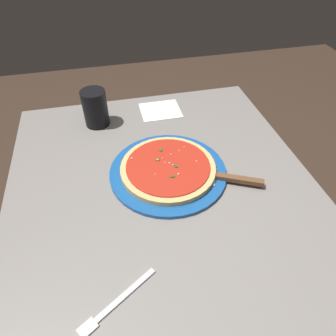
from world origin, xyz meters
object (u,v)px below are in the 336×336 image
object	(u,v)px
fork	(114,304)
napkin_folded_right	(160,110)
pizza_server	(225,178)
cup_tall_drink	(95,108)
serving_plate	(168,172)
pizza	(168,168)

from	to	relation	value
fork	napkin_folded_right	bearing A→B (deg)	-19.40
pizza_server	cup_tall_drink	xyz separation A→B (m)	(0.37, 0.33, 0.05)
serving_plate	pizza_server	world-z (taller)	pizza_server
pizza_server	fork	size ratio (longest dim) A/B	1.29
serving_plate	pizza	world-z (taller)	pizza
pizza	fork	xyz separation A→B (m)	(-0.34, 0.19, -0.02)
pizza	pizza_server	bearing A→B (deg)	-115.67
serving_plate	napkin_folded_right	xyz separation A→B (m)	(0.33, -0.05, -0.00)
fork	pizza	bearing A→B (deg)	-28.84
pizza_server	pizza	bearing A→B (deg)	64.33
pizza	napkin_folded_right	size ratio (longest dim) A/B	1.89
serving_plate	pizza	xyz separation A→B (m)	(0.00, 0.00, 0.02)
serving_plate	cup_tall_drink	bearing A→B (deg)	31.52
pizza	cup_tall_drink	bearing A→B (deg)	31.52
napkin_folded_right	fork	bearing A→B (deg)	160.60
pizza	pizza_server	world-z (taller)	pizza
cup_tall_drink	napkin_folded_right	size ratio (longest dim) A/B	0.87
pizza	fork	distance (m)	0.39
pizza_server	cup_tall_drink	distance (m)	0.49
napkin_folded_right	cup_tall_drink	bearing A→B (deg)	98.04
pizza_server	napkin_folded_right	size ratio (longest dim) A/B	1.52
napkin_folded_right	serving_plate	bearing A→B (deg)	171.77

